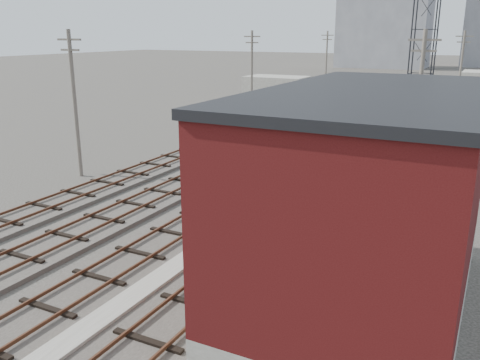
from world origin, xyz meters
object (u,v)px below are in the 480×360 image
Objects in this scene: site_trailer at (326,111)px; car_grey at (261,105)px; car_silver at (224,111)px; car_red at (269,111)px; switch_stand at (332,137)px; signal_mast at (241,228)px.

car_grey is (-10.05, 6.76, -0.86)m from site_trailer.
car_silver is 6.39m from car_grey.
car_red is 4.82m from car_silver.
switch_stand reaches higher than car_silver.
car_red is (-15.23, 36.63, -2.08)m from signal_mast.
site_trailer is at bearing 99.97° from switch_stand.
signal_mast is 44.65m from car_grey.
car_silver is (-11.60, 0.56, -0.85)m from site_trailer.
site_trailer is 11.65m from car_silver.
signal_mast is at bearing -87.98° from site_trailer.
signal_mast is 1.07× the size of car_grey.
car_silver is at bearing 137.46° from switch_stand.
switch_stand is at bearing -138.50° from car_silver.
switch_stand is at bearing 100.45° from signal_mast.
site_trailer reaches higher than car_grey.
car_grey is at bearing 119.98° from switch_stand.
site_trailer is 1.75× the size of car_grey.
site_trailer is at bearing -84.37° from car_red.
car_silver is at bearing 119.53° from signal_mast.
car_silver is (-19.59, 34.59, -2.08)m from signal_mast.
switch_stand is 0.20× the size of site_trailer.
car_red is 0.96× the size of car_silver.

